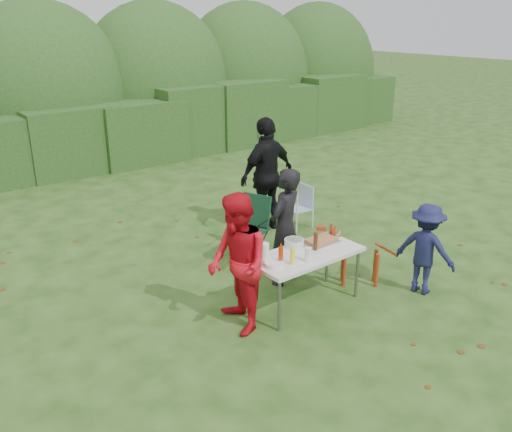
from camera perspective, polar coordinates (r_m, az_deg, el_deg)
ground at (r=7.35m, az=4.00°, el=-8.90°), size 80.00×80.00×0.00m
hedge_row at (r=13.71m, az=-18.99°, el=7.89°), size 22.00×1.40×1.70m
shrub_backdrop at (r=15.09m, az=-21.45°, el=11.58°), size 20.00×2.60×3.20m
folding_table at (r=6.97m, az=5.29°, el=-4.30°), size 1.50×0.70×0.74m
person_cook at (r=7.49m, az=3.05°, el=-1.17°), size 0.71×0.59×1.68m
person_red_jacket at (r=6.36m, az=-1.94°, el=-5.11°), size 0.84×0.97×1.71m
person_black_puffy at (r=9.32m, az=1.16°, el=4.34°), size 1.22×0.61×2.00m
child at (r=7.64m, az=17.41°, el=-3.33°), size 0.67×0.91×1.27m
dog at (r=7.71m, az=10.95°, el=-4.16°), size 0.92×0.86×0.86m
camping_chair at (r=8.46m, az=-0.75°, el=-1.17°), size 0.77×0.77×0.95m
lawn_chair at (r=9.64m, az=4.34°, el=0.99°), size 0.48×0.48×0.77m
food_tray at (r=7.27m, az=6.89°, el=-2.73°), size 0.45×0.30×0.02m
focaccia_bread at (r=7.26m, az=6.90°, el=-2.53°), size 0.40×0.26×0.04m
mustard_bottle at (r=6.60m, az=3.86°, el=-4.27°), size 0.06×0.06×0.20m
ketchup_bottle at (r=6.60m, az=2.63°, el=-4.17°), size 0.06×0.06×0.22m
beer_bottle at (r=7.00m, az=6.29°, el=-2.67°), size 0.06×0.06×0.24m
paper_towel_roll at (r=6.60m, az=0.86°, el=-3.95°), size 0.12×0.12×0.26m
cup_stack at (r=6.69m, az=5.50°, el=-4.06°), size 0.08×0.08×0.18m
pasta_bowl at (r=7.11m, az=4.05°, el=-2.85°), size 0.26×0.26×0.10m
plate_stack at (r=6.57m, az=1.92°, el=-5.08°), size 0.24×0.24×0.05m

